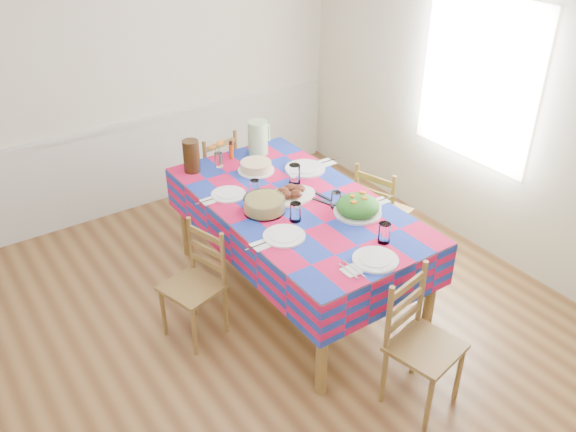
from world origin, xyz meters
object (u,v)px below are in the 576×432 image
object	(u,v)px
dining_table	(296,213)
chair_far	(214,178)
green_pitcher	(258,138)
chair_right	(380,213)
meat_platter	(291,194)
tea_pitcher	(191,156)
chair_left	(196,285)
chair_near	(420,344)

from	to	relation	value
dining_table	chair_far	xyz separation A→B (m)	(0.01, 1.38, -0.29)
green_pitcher	chair_far	bearing A→B (deg)	114.48
dining_table	chair_right	distance (m)	0.92
meat_platter	green_pitcher	xyz separation A→B (m)	(0.22, 0.82, 0.12)
green_pitcher	chair_right	bearing A→B (deg)	-54.50
dining_table	green_pitcher	size ratio (longest dim) A/B	7.38
tea_pitcher	chair_far	xyz separation A→B (m)	(0.42, 0.46, -0.52)
dining_table	green_pitcher	distance (m)	0.96
green_pitcher	tea_pitcher	distance (m)	0.64
green_pitcher	chair_left	xyz separation A→B (m)	(-1.10, -0.89, -0.56)
dining_table	tea_pitcher	distance (m)	1.03
green_pitcher	chair_right	size ratio (longest dim) A/B	0.32
tea_pitcher	chair_near	size ratio (longest dim) A/B	0.29
chair_left	dining_table	bearing A→B (deg)	73.30
green_pitcher	chair_far	distance (m)	0.75
chair_near	chair_right	size ratio (longest dim) A/B	1.02
meat_platter	chair_near	world-z (taller)	chair_near
chair_near	chair_far	world-z (taller)	chair_near
dining_table	chair_left	distance (m)	0.93
meat_platter	green_pitcher	world-z (taller)	green_pitcher
dining_table	chair_far	size ratio (longest dim) A/B	2.33
chair_right	green_pitcher	bearing A→B (deg)	18.54
chair_near	chair_left	size ratio (longest dim) A/B	1.07
dining_table	chair_near	size ratio (longest dim) A/B	2.30
chair_left	chair_near	bearing A→B (deg)	16.06
meat_platter	chair_left	world-z (taller)	meat_platter
chair_left	chair_far	bearing A→B (deg)	131.09
green_pitcher	chair_right	distance (m)	1.24
green_pitcher	chair_left	world-z (taller)	green_pitcher
meat_platter	chair_left	bearing A→B (deg)	-175.19
meat_platter	green_pitcher	bearing A→B (deg)	75.11
green_pitcher	tea_pitcher	bearing A→B (deg)	178.76
green_pitcher	tea_pitcher	world-z (taller)	green_pitcher
tea_pitcher	dining_table	bearing A→B (deg)	-65.71
dining_table	tea_pitcher	size ratio (longest dim) A/B	7.97
meat_platter	chair_far	distance (m)	1.36
dining_table	chair_left	xyz separation A→B (m)	(-0.88, 0.01, -0.32)
chair_near	chair_far	distance (m)	2.76
meat_platter	dining_table	bearing A→B (deg)	-95.05
tea_pitcher	chair_left	distance (m)	1.16
tea_pitcher	chair_right	world-z (taller)	tea_pitcher
meat_platter	tea_pitcher	bearing A→B (deg)	116.89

